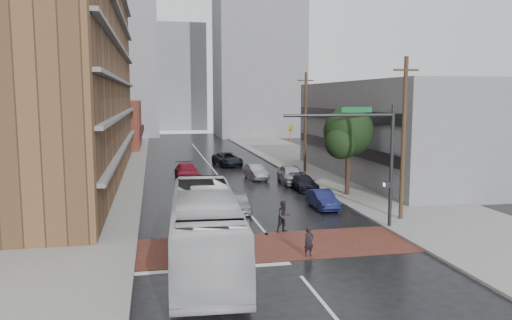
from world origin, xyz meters
name	(u,v)px	position (x,y,z in m)	size (l,w,h in m)	color
ground	(278,249)	(0.00, 0.00, 0.00)	(160.00, 160.00, 0.00)	black
crosswalk	(276,246)	(0.00, 0.50, 0.01)	(14.00, 5.00, 0.02)	brown
sidewalk_west	(96,177)	(-11.50, 25.00, 0.07)	(9.00, 90.00, 0.15)	gray
sidewalk_east	(327,170)	(11.50, 25.00, 0.07)	(9.00, 90.00, 0.15)	gray
apartment_block	(59,24)	(-14.00, 24.00, 14.00)	(10.00, 44.00, 28.00)	brown
storefront_west	(113,124)	(-12.00, 54.00, 3.50)	(8.00, 16.00, 7.00)	brown
building_east	(396,130)	(16.50, 20.00, 4.50)	(11.00, 26.00, 9.00)	gray
distant_tower_west	(110,53)	(-14.00, 78.00, 16.00)	(18.00, 16.00, 32.00)	gray
distant_tower_east	(258,42)	(14.00, 72.00, 18.00)	(16.00, 14.00, 36.00)	gray
distant_tower_center	(179,78)	(0.00, 95.00, 12.00)	(12.00, 10.00, 24.00)	gray
street_tree	(348,135)	(8.52, 12.03, 4.73)	(4.20, 4.10, 6.90)	#332319
signal_mast	(368,148)	(5.85, 2.50, 4.73)	(6.50, 0.30, 7.20)	#2D2D33
utility_pole_near	(404,138)	(8.80, 4.00, 5.14)	(1.60, 0.26, 10.00)	#473321
utility_pole_far	(305,122)	(8.80, 24.00, 5.14)	(1.60, 0.26, 10.00)	#473321
transit_bus	(205,228)	(-3.84, -1.70, 1.72)	(2.89, 12.36, 3.44)	silver
pedestrian_a	(309,242)	(1.13, -1.50, 0.73)	(0.53, 0.35, 1.45)	black
pedestrian_b	(284,217)	(1.08, 3.00, 0.89)	(0.86, 0.67, 1.78)	#252026
car_travel_a	(240,202)	(-0.52, 8.48, 0.64)	(1.51, 3.74, 1.28)	#A3A4AB
car_travel_b	(256,172)	(3.20, 21.21, 0.67)	(1.42, 4.08, 1.35)	#989A9F
car_travel_c	(187,172)	(-3.12, 22.37, 0.73)	(2.03, 5.00, 1.45)	maroon
suv_travel	(227,159)	(1.90, 30.63, 0.73)	(2.43, 5.26, 1.46)	black
car_parked_near	(323,199)	(5.20, 8.24, 0.63)	(1.33, 3.81, 1.25)	#151A4B
car_parked_mid	(304,183)	(5.97, 15.07, 0.60)	(1.68, 4.12, 1.20)	black
car_parked_far	(291,174)	(5.76, 18.25, 0.82)	(1.94, 4.83, 1.65)	#B5B6BD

